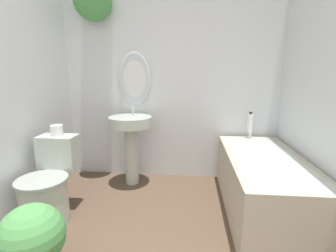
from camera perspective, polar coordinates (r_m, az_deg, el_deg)
wall_back at (r=2.97m, az=-2.25°, el=13.42°), size 2.68×0.43×2.40m
toilet at (r=2.46m, az=-26.22°, el=-12.72°), size 0.42×0.61×0.72m
pedestal_sink at (r=2.83m, az=-8.70°, el=-1.97°), size 0.49×0.49×0.91m
bathtub at (r=2.49m, az=21.42°, el=-12.42°), size 0.67×1.45×0.63m
shampoo_bottle at (r=2.96m, az=18.69°, el=0.82°), size 0.06×0.06×0.23m
potted_plant at (r=1.87m, az=-29.21°, el=-22.38°), size 0.40×0.40×0.51m
toilet_paper_roll at (r=2.50m, az=-24.64°, el=-0.95°), size 0.11×0.11×0.10m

